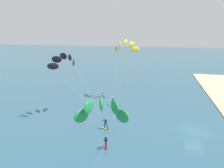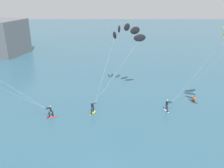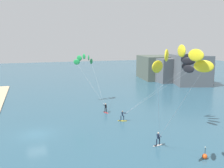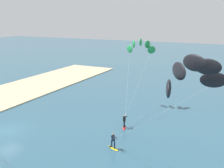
% 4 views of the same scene
% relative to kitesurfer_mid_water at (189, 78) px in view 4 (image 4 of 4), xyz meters
% --- Properties ---
extents(ground_plane, '(240.00, 240.00, 0.00)m').
position_rel_kitesurfer_mid_water_xyz_m(ground_plane, '(-3.15, -20.87, -9.07)').
color(ground_plane, '#2D566B').
extents(kitesurfer_mid_water, '(8.07, 10.88, 10.68)m').
position_rel_kitesurfer_mid_water_xyz_m(kitesurfer_mid_water, '(0.00, 0.00, 0.00)').
color(kitesurfer_mid_water, yellow).
rests_on(kitesurfer_mid_water, ground).
extents(kitesurfer_far_out, '(11.04, 4.36, 9.97)m').
position_rel_kitesurfer_mid_water_xyz_m(kitesurfer_far_out, '(-18.75, -10.41, -0.62)').
color(kitesurfer_far_out, red).
rests_on(kitesurfer_far_out, ground).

